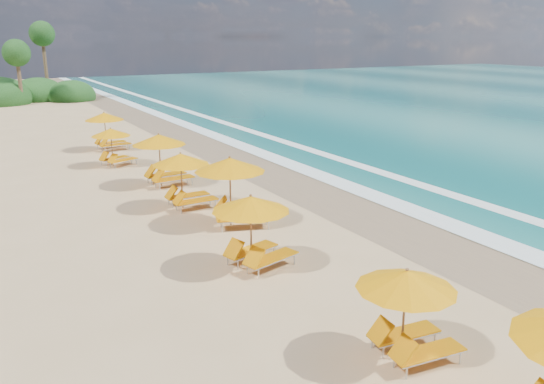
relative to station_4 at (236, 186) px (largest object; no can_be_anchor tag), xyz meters
name	(u,v)px	position (x,y,z in m)	size (l,w,h in m)	color
ground	(272,224)	(1.13, -0.59, -1.42)	(160.00, 160.00, 0.00)	tan
wet_sand	(360,207)	(5.13, -0.59, -1.41)	(4.00, 160.00, 0.01)	#8C7553
surf_foam	(412,197)	(7.83, -0.59, -1.39)	(4.00, 160.00, 0.01)	white
station_2	(411,308)	(-0.57, -9.40, -0.25)	(2.39, 2.25, 2.07)	olive
station_3	(255,226)	(-1.14, -3.67, -0.15)	(2.81, 2.72, 2.26)	olive
station_4	(236,186)	(0.00, 0.00, 0.00)	(3.23, 3.17, 2.53)	olive
station_5	(186,176)	(-0.81, 2.81, -0.16)	(2.44, 2.26, 2.24)	olive
station_6	(164,156)	(-0.46, 6.47, -0.06)	(2.70, 2.52, 2.41)	olive
station_7	(114,144)	(-1.44, 11.49, -0.28)	(2.62, 2.57, 2.03)	olive
station_8	(108,128)	(-0.71, 15.86, -0.13)	(2.62, 2.46, 2.29)	olive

